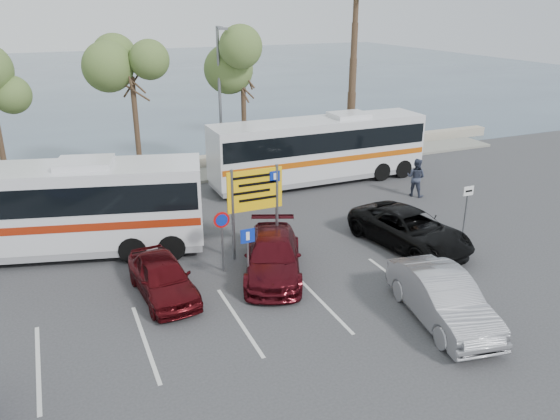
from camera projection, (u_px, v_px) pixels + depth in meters
name	position (u px, v px, depth m)	size (l,w,h in m)	color
ground	(263.00, 298.00, 18.34)	(120.00, 120.00, 0.00)	#343437
kerb_strip	(169.00, 179.00, 30.30)	(44.00, 2.40, 0.15)	gray
seawall	(161.00, 166.00, 31.94)	(48.00, 0.80, 0.60)	#9D947E
sea	(89.00, 79.00, 69.73)	(140.00, 140.00, 0.00)	#39495B
tree_mid	(130.00, 58.00, 27.39)	(3.20, 3.20, 8.00)	#382619
tree_right	(243.00, 63.00, 29.80)	(3.20, 3.20, 7.40)	#382619
street_lamp_right	(220.00, 95.00, 29.39)	(0.45, 1.15, 8.01)	slate
direction_sign	(255.00, 197.00, 20.59)	(2.20, 0.12, 3.60)	slate
sign_no_stop	(222.00, 232.00, 19.60)	(0.60, 0.08, 2.35)	slate
sign_parking	(248.00, 250.00, 18.42)	(0.50, 0.07, 2.25)	slate
sign_taxi	(467.00, 204.00, 22.76)	(0.50, 0.07, 2.20)	slate
lane_markings	(241.00, 320.00, 17.06)	(12.02, 4.20, 0.01)	silver
coach_bus_left	(41.00, 213.00, 20.86)	(12.44, 5.66, 3.80)	silver
coach_bus_right	(319.00, 152.00, 29.51)	(11.89, 2.57, 3.71)	silver
car_maroon	(273.00, 256.00, 19.73)	(2.00, 4.93, 1.43)	#4A0C13
car_red	(163.00, 277.00, 18.26)	(1.65, 4.10, 1.40)	#4B0A0F
suv_black	(410.00, 229.00, 21.96)	(2.49, 5.40, 1.50)	black
car_silver_b	(443.00, 298.00, 16.77)	(1.66, 4.75, 1.57)	#99999F
pedestrian_far	(416.00, 177.00, 27.65)	(0.96, 0.74, 1.97)	#33394D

